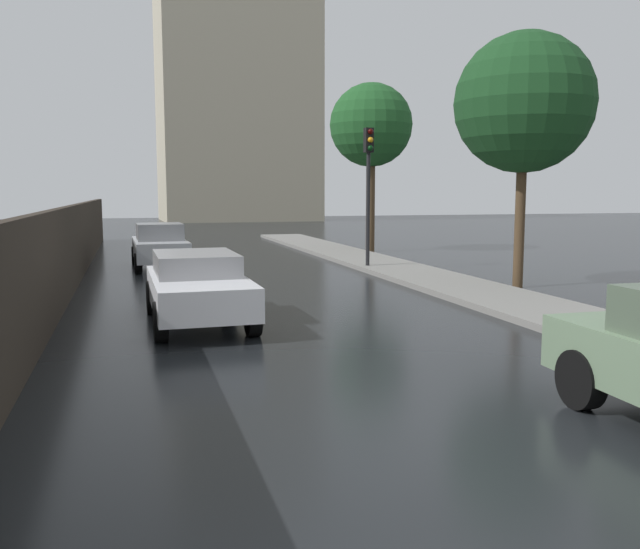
{
  "coord_description": "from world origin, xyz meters",
  "views": [
    {
      "loc": [
        -2.84,
        -5.91,
        2.44
      ],
      "look_at": [
        0.4,
        5.48,
        0.98
      ],
      "focal_mm": 37.45,
      "sensor_mm": 36.0,
      "label": 1
    }
  ],
  "objects_px": {
    "traffic_light": "(369,171)",
    "street_tree_near": "(524,104)",
    "car_silver_mid_road": "(160,246)",
    "car_white_near_kerb": "(197,286)",
    "street_tree_mid": "(371,126)"
  },
  "relations": [
    {
      "from": "street_tree_near",
      "to": "street_tree_mid",
      "type": "distance_m",
      "value": 10.95
    },
    {
      "from": "car_white_near_kerb",
      "to": "car_silver_mid_road",
      "type": "height_order",
      "value": "car_silver_mid_road"
    },
    {
      "from": "car_silver_mid_road",
      "to": "traffic_light",
      "type": "distance_m",
      "value": 7.13
    },
    {
      "from": "traffic_light",
      "to": "street_tree_near",
      "type": "distance_m",
      "value": 5.55
    },
    {
      "from": "car_white_near_kerb",
      "to": "street_tree_near",
      "type": "relative_size",
      "value": 0.63
    },
    {
      "from": "street_tree_mid",
      "to": "traffic_light",
      "type": "bearing_deg",
      "value": -110.75
    },
    {
      "from": "traffic_light",
      "to": "car_white_near_kerb",
      "type": "bearing_deg",
      "value": -129.53
    },
    {
      "from": "street_tree_near",
      "to": "car_silver_mid_road",
      "type": "bearing_deg",
      "value": 140.36
    },
    {
      "from": "traffic_light",
      "to": "street_tree_near",
      "type": "height_order",
      "value": "street_tree_near"
    },
    {
      "from": "car_silver_mid_road",
      "to": "street_tree_mid",
      "type": "height_order",
      "value": "street_tree_mid"
    },
    {
      "from": "traffic_light",
      "to": "car_silver_mid_road",
      "type": "bearing_deg",
      "value": 159.33
    },
    {
      "from": "car_white_near_kerb",
      "to": "traffic_light",
      "type": "bearing_deg",
      "value": -130.47
    },
    {
      "from": "car_silver_mid_road",
      "to": "street_tree_mid",
      "type": "bearing_deg",
      "value": -157.92
    },
    {
      "from": "car_white_near_kerb",
      "to": "street_tree_mid",
      "type": "relative_size",
      "value": 0.59
    },
    {
      "from": "car_white_near_kerb",
      "to": "street_tree_near",
      "type": "height_order",
      "value": "street_tree_near"
    }
  ]
}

